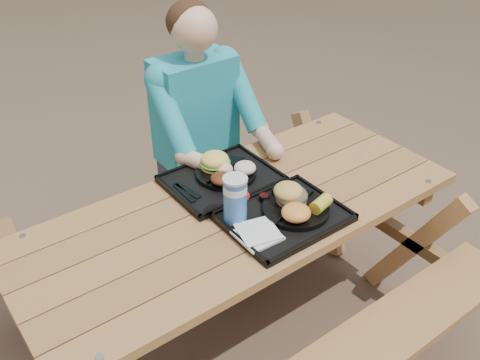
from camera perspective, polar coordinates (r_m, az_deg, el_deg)
ground at (r=2.64m, az=0.00°, el=-16.10°), size 60.00×60.00×0.00m
picnic_table at (r=2.36m, az=0.00°, el=-10.23°), size 1.80×1.49×0.75m
tray_near at (r=2.06m, az=4.69°, el=-4.03°), size 0.45×0.35×0.02m
tray_far at (r=2.26m, az=-1.97°, el=-0.02°), size 0.45×0.35×0.02m
plate_near at (r=2.07m, az=5.96°, el=-3.10°), size 0.26×0.26×0.02m
plate_far at (r=2.27m, az=-1.51°, el=0.76°), size 0.26×0.26×0.02m
napkin_stack at (r=1.94m, az=1.89°, el=-5.83°), size 0.15×0.15×0.02m
soda_cup at (r=1.97m, az=-0.52°, el=-2.18°), size 0.09×0.09×0.18m
condiment_bbq at (r=2.12m, az=2.59°, el=-1.89°), size 0.04×0.04×0.03m
condiment_mustard at (r=2.15m, az=4.14°, el=-1.31°), size 0.06×0.06×0.03m
sandwich at (r=2.06m, az=5.58°, el=-0.86°), size 0.12×0.12×0.13m
mac_cheese at (r=1.99m, az=6.01°, el=-3.47°), size 0.11×0.11×0.06m
corn_cob at (r=2.05m, az=8.64°, el=-2.53°), size 0.11×0.11×0.05m
cutlery_far at (r=2.19m, az=-5.63°, el=-1.09°), size 0.05×0.15×0.01m
burger at (r=2.26m, az=-2.71°, el=2.52°), size 0.12×0.12×0.11m
baked_beans at (r=2.18m, az=-1.93°, el=0.16°), size 0.10×0.10×0.04m
potato_salad at (r=2.24m, az=0.54°, el=1.30°), size 0.09×0.09×0.05m
diner at (r=2.70m, az=-4.40°, el=3.01°), size 0.48×0.84×1.28m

